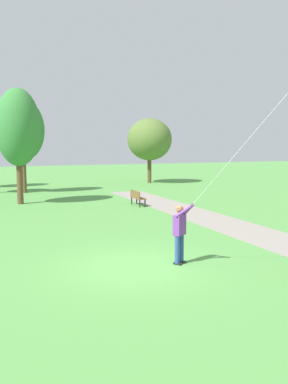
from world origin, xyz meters
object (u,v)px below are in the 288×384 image
at_px(person_kite_flyer, 180,229).
at_px(tree_treeline_left, 18,128).
at_px(park_bench_far_walkway, 137,197).
at_px(tree_lakeside_near, 149,140).
at_px(tree_lakeside_far, 23,130).

distance_m(person_kite_flyer, tree_treeline_left, 15.44).
relative_size(park_bench_far_walkway, tree_treeline_left, 0.22).
bearing_deg(tree_lakeside_near, person_kite_flyer, -112.97).
bearing_deg(tree_lakeside_far, tree_lakeside_near, 17.37).
bearing_deg(tree_treeline_left, tree_lakeside_near, 36.54).
distance_m(park_bench_far_walkway, tree_lakeside_far, 11.29).
bearing_deg(tree_treeline_left, person_kite_flyer, -80.30).
xyz_separation_m(park_bench_far_walkway, tree_lakeside_near, (6.82, 13.00, 3.47)).
height_order(park_bench_far_walkway, tree_lakeside_near, tree_lakeside_near).
relative_size(person_kite_flyer, tree_lakeside_near, 0.31).
bearing_deg(person_kite_flyer, tree_treeline_left, 99.70).
height_order(park_bench_far_walkway, tree_treeline_left, tree_treeline_left).
bearing_deg(person_kite_flyer, tree_lakeside_far, 93.99).
height_order(tree_lakeside_near, tree_treeline_left, tree_treeline_left).
xyz_separation_m(park_bench_far_walkway, tree_lakeside_far, (-4.95, 9.32, 4.04)).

